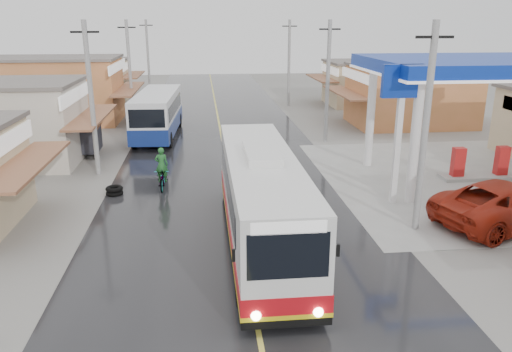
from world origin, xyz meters
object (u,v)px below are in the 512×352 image
object	(u,v)px
jeepney	(508,203)
cyclist	(162,175)
coach_bus	(261,199)
tricycle_near	(87,139)
tyre_stack	(114,191)
second_bus	(158,113)

from	to	relation	value
jeepney	cyclist	distance (m)	15.47
jeepney	cyclist	bearing A→B (deg)	48.69
coach_bus	cyclist	xyz separation A→B (m)	(-4.07, 6.83, -1.06)
jeepney	tricycle_near	xyz separation A→B (m)	(-19.21, 12.91, 0.13)
cyclist	tyre_stack	world-z (taller)	cyclist
coach_bus	jeepney	size ratio (longest dim) A/B	1.81
jeepney	tricycle_near	bearing A→B (deg)	37.87
jeepney	tricycle_near	size ratio (longest dim) A/B	2.74
coach_bus	second_bus	world-z (taller)	coach_bus
coach_bus	second_bus	size ratio (longest dim) A/B	1.23
jeepney	tricycle_near	world-z (taller)	tricycle_near
jeepney	coach_bus	bearing A→B (deg)	76.06
second_bus	jeepney	xyz separation A→B (m)	(15.32, -17.61, -0.78)
second_bus	tyre_stack	distance (m)	12.39
coach_bus	jeepney	world-z (taller)	coach_bus
coach_bus	tyre_stack	bearing A→B (deg)	135.95
tyre_stack	coach_bus	bearing A→B (deg)	-44.14
second_bus	cyclist	xyz separation A→B (m)	(1.09, -11.55, -0.98)
cyclist	tyre_stack	distance (m)	2.40
tricycle_near	tyre_stack	size ratio (longest dim) A/B	2.90
jeepney	cyclist	world-z (taller)	cyclist
jeepney	cyclist	size ratio (longest dim) A/B	3.02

